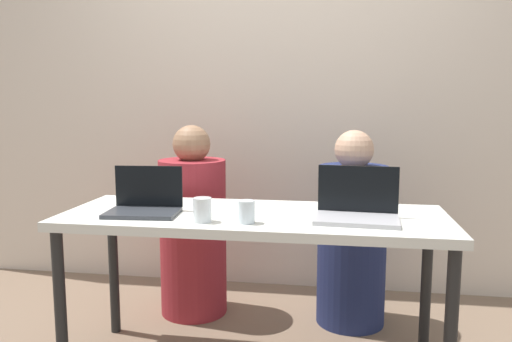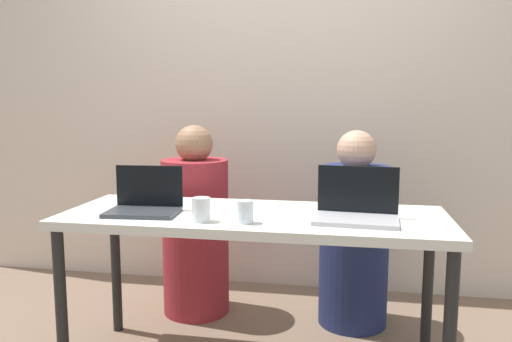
% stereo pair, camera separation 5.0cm
% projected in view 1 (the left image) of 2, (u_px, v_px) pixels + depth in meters
% --- Properties ---
extents(back_wall, '(4.50, 0.10, 2.37)m').
position_uv_depth(back_wall, '(282.00, 107.00, 3.25)').
color(back_wall, beige).
rests_on(back_wall, ground).
extents(desk, '(1.69, 0.62, 0.73)m').
position_uv_depth(desk, '(254.00, 229.00, 2.21)').
color(desk, silver).
rests_on(desk, ground).
extents(person_on_left, '(0.38, 0.38, 1.09)m').
position_uv_depth(person_on_left, '(193.00, 231.00, 2.87)').
color(person_on_left, maroon).
rests_on(person_on_left, ground).
extents(person_on_right, '(0.42, 0.42, 1.07)m').
position_uv_depth(person_on_right, '(352.00, 239.00, 2.73)').
color(person_on_right, navy).
rests_on(person_on_right, ground).
extents(laptop_front_left, '(0.32, 0.25, 0.20)m').
position_uv_depth(laptop_front_left, '(145.00, 203.00, 2.20)').
color(laptop_front_left, '#33373D').
rests_on(laptop_front_left, desk).
extents(laptop_front_right, '(0.35, 0.26, 0.22)m').
position_uv_depth(laptop_front_right, '(357.00, 208.00, 2.07)').
color(laptop_front_right, '#B6B5BA').
rests_on(laptop_front_right, desk).
extents(water_glass_center, '(0.07, 0.07, 0.09)m').
position_uv_depth(water_glass_center, '(246.00, 213.00, 2.02)').
color(water_glass_center, silver).
rests_on(water_glass_center, desk).
extents(water_glass_left, '(0.08, 0.08, 0.10)m').
position_uv_depth(water_glass_left, '(202.00, 211.00, 2.04)').
color(water_glass_left, white).
rests_on(water_glass_left, desk).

